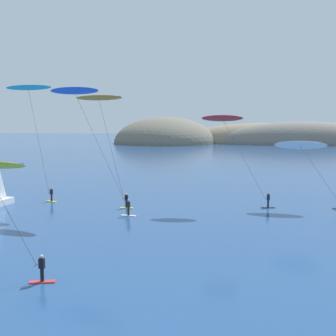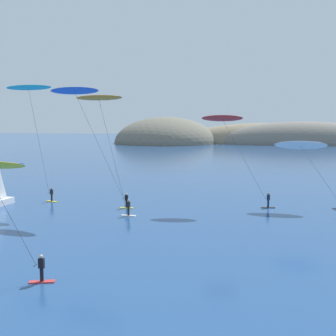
{
  "view_description": "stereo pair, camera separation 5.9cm",
  "coord_description": "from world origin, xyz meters",
  "px_view_note": "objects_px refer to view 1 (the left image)",
  "views": [
    {
      "loc": [
        1.86,
        -10.11,
        9.59
      ],
      "look_at": [
        -4.95,
        31.45,
        4.88
      ],
      "focal_mm": 45.0,
      "sensor_mm": 36.0,
      "label": 1
    },
    {
      "loc": [
        1.91,
        -10.1,
        9.59
      ],
      "look_at": [
        -4.95,
        31.45,
        4.88
      ],
      "focal_mm": 45.0,
      "sensor_mm": 36.0,
      "label": 2
    }
  ],
  "objects_px": {
    "kitesurfer_cyan": "(30,96)",
    "kitesurfer_red": "(227,126)",
    "kitesurfer_blue": "(78,99)",
    "kitesurfer_white": "(303,149)",
    "kitesurfer_orange": "(101,107)"
  },
  "relations": [
    {
      "from": "kitesurfer_blue",
      "to": "kitesurfer_orange",
      "type": "distance_m",
      "value": 5.04
    },
    {
      "from": "kitesurfer_blue",
      "to": "kitesurfer_cyan",
      "type": "bearing_deg",
      "value": 161.72
    },
    {
      "from": "kitesurfer_cyan",
      "to": "kitesurfer_blue",
      "type": "xyz_separation_m",
      "value": [
        6.85,
        -2.26,
        -0.56
      ]
    },
    {
      "from": "kitesurfer_cyan",
      "to": "kitesurfer_red",
      "type": "xyz_separation_m",
      "value": [
        23.08,
        -0.15,
        -3.5
      ]
    },
    {
      "from": "kitesurfer_cyan",
      "to": "kitesurfer_white",
      "type": "relative_size",
      "value": 1.73
    },
    {
      "from": "kitesurfer_cyan",
      "to": "kitesurfer_white",
      "type": "xyz_separation_m",
      "value": [
        31.49,
        1.41,
        -6.03
      ]
    },
    {
      "from": "kitesurfer_cyan",
      "to": "kitesurfer_red",
      "type": "height_order",
      "value": "kitesurfer_cyan"
    },
    {
      "from": "kitesurfer_blue",
      "to": "kitesurfer_orange",
      "type": "xyz_separation_m",
      "value": [
        3.7,
        -3.28,
        -0.96
      ]
    },
    {
      "from": "kitesurfer_cyan",
      "to": "kitesurfer_blue",
      "type": "height_order",
      "value": "kitesurfer_cyan"
    },
    {
      "from": "kitesurfer_blue",
      "to": "kitesurfer_red",
      "type": "distance_m",
      "value": 16.63
    },
    {
      "from": "kitesurfer_blue",
      "to": "kitesurfer_white",
      "type": "height_order",
      "value": "kitesurfer_blue"
    },
    {
      "from": "kitesurfer_blue",
      "to": "kitesurfer_white",
      "type": "xyz_separation_m",
      "value": [
        24.65,
        3.67,
        -5.47
      ]
    },
    {
      "from": "kitesurfer_red",
      "to": "kitesurfer_orange",
      "type": "relative_size",
      "value": 0.84
    },
    {
      "from": "kitesurfer_cyan",
      "to": "kitesurfer_red",
      "type": "distance_m",
      "value": 23.35
    },
    {
      "from": "kitesurfer_red",
      "to": "kitesurfer_cyan",
      "type": "bearing_deg",
      "value": 179.63
    }
  ]
}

